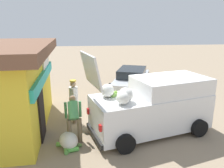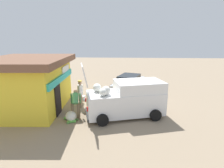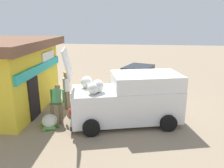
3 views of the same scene
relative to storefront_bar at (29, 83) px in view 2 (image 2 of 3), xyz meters
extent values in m
plane|color=gray|center=(0.52, -5.91, -1.64)|extent=(60.00, 60.00, 0.00)
cube|color=yellow|center=(0.00, 0.01, -0.24)|extent=(5.04, 4.10, 2.79)
cube|color=#2DB7B2|center=(0.11, -1.97, 0.31)|extent=(4.60, 0.36, 0.36)
cube|color=black|center=(-0.77, -1.99, -0.64)|extent=(0.90, 0.11, 2.00)
cube|color=white|center=(1.17, -1.89, 0.59)|extent=(1.50, 0.14, 0.60)
cube|color=brown|center=(0.00, 0.01, 1.33)|extent=(5.82, 4.88, 0.37)
cube|color=white|center=(-0.75, -5.77, -0.86)|extent=(2.77, 4.47, 1.23)
cube|color=white|center=(-0.54, -6.54, 0.05)|extent=(2.29, 2.93, 0.58)
cube|color=black|center=(-0.23, -7.73, 0.02)|extent=(1.46, 0.46, 0.44)
cube|color=white|center=(-1.31, -3.66, 0.83)|extent=(1.59, 0.66, 1.00)
ellipsoid|color=silver|center=(-0.76, -4.22, -0.02)|extent=(0.54, 0.45, 0.45)
ellipsoid|color=silver|center=(-1.51, -4.64, -0.04)|extent=(0.49, 0.41, 0.41)
ellipsoid|color=silver|center=(-1.29, -4.76, -0.01)|extent=(0.56, 0.46, 0.46)
cylinder|color=#6BA432|center=(-0.55, -4.50, -0.18)|extent=(0.23, 0.22, 0.12)
cylinder|color=#659A38|center=(-0.79, -4.45, -0.19)|extent=(0.27, 0.25, 0.11)
cube|color=black|center=(-1.29, -3.73, -1.39)|extent=(1.63, 0.51, 0.16)
cube|color=red|center=(-1.96, -3.89, -0.79)|extent=(0.15, 0.09, 0.20)
cube|color=red|center=(-0.64, -3.54, -0.79)|extent=(0.15, 0.09, 0.20)
cylinder|color=black|center=(-1.30, -7.38, -1.33)|extent=(0.37, 0.65, 0.61)
cylinder|color=black|center=(0.53, -6.90, -1.33)|extent=(0.37, 0.65, 0.61)
cylinder|color=black|center=(-2.03, -4.65, -1.33)|extent=(0.37, 0.65, 0.61)
cylinder|color=black|center=(-0.20, -4.16, -1.33)|extent=(0.37, 0.65, 0.61)
cube|color=#B2B7BC|center=(4.70, -6.20, -1.17)|extent=(4.75, 3.12, 0.56)
cube|color=#1E2328|center=(4.70, -6.20, -0.65)|extent=(2.51, 2.14, 0.48)
cylinder|color=black|center=(3.60, -4.82, -1.31)|extent=(0.70, 0.43, 0.66)
cylinder|color=black|center=(2.96, -6.55, -1.31)|extent=(0.70, 0.43, 0.66)
cylinder|color=black|center=(6.43, -5.85, -1.31)|extent=(0.70, 0.43, 0.66)
cylinder|color=black|center=(5.80, -7.59, -1.31)|extent=(0.70, 0.43, 0.66)
cylinder|color=#726047|center=(0.57, -2.98, -1.21)|extent=(0.15, 0.15, 0.85)
cylinder|color=#726047|center=(0.23, -3.01, -1.21)|extent=(0.15, 0.15, 0.85)
cylinder|color=silver|center=(0.40, -2.99, -0.49)|extent=(0.37, 0.37, 0.60)
sphere|color=tan|center=(0.40, -2.99, -0.07)|extent=(0.23, 0.23, 0.23)
cylinder|color=gold|center=(0.40, -2.99, 0.06)|extent=(0.25, 0.25, 0.05)
cylinder|color=silver|center=(0.64, -2.97, -0.47)|extent=(0.09, 0.09, 0.57)
cylinder|color=silver|center=(0.16, -3.01, -0.47)|extent=(0.09, 0.09, 0.57)
cylinder|color=#726047|center=(-1.25, -2.92, -1.22)|extent=(0.15, 0.15, 0.83)
cylinder|color=#726047|center=(-1.20, -3.25, -1.22)|extent=(0.15, 0.15, 0.83)
cylinder|color=#4C9959|center=(-1.05, -3.06, -0.57)|extent=(0.66, 0.42, 0.67)
sphere|color=#8C6647|center=(-0.82, -3.03, -0.25)|extent=(0.22, 0.22, 0.22)
cylinder|color=#4C9959|center=(-0.91, -2.80, -0.61)|extent=(0.09, 0.09, 0.56)
cylinder|color=#4C9959|center=(-0.85, -3.28, -0.61)|extent=(0.09, 0.09, 0.56)
ellipsoid|color=silver|center=(-1.51, -2.90, -1.39)|extent=(0.91, 0.81, 0.48)
cylinder|color=#5BA344|center=(-1.82, -2.84, -1.57)|extent=(0.31, 0.18, 0.13)
cylinder|color=#5A993D|center=(-1.35, -2.69, -1.57)|extent=(0.29, 0.28, 0.13)
cylinder|color=#66AF44|center=(-1.46, -2.67, -1.56)|extent=(0.21, 0.35, 0.15)
cylinder|color=#56B344|center=(-1.79, -3.06, -1.57)|extent=(0.22, 0.36, 0.14)
cylinder|color=#628D43|center=(-1.51, -3.19, -1.58)|extent=(0.18, 0.28, 0.11)
cylinder|color=silver|center=(1.68, -2.87, -1.49)|extent=(0.30, 0.30, 0.30)
camera|label=1|loc=(-7.82, -3.58, 2.20)|focal=34.96mm
camera|label=2|loc=(-9.95, -5.57, 2.59)|focal=28.10mm
camera|label=3|loc=(-8.84, -6.24, 2.25)|focal=35.12mm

